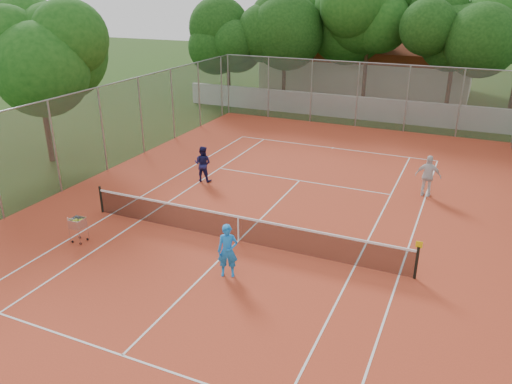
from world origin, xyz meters
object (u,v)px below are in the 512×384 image
at_px(player_far_right, 428,176).
at_px(ball_hopper, 78,229).
at_px(tennis_net, 238,228).
at_px(clubhouse, 367,65).
at_px(player_near, 228,251).
at_px(player_far_left, 203,164).

distance_m(player_far_right, ball_hopper, 13.94).
bearing_deg(ball_hopper, tennis_net, 30.31).
distance_m(tennis_net, ball_hopper, 5.50).
distance_m(clubhouse, player_near, 31.28).
relative_size(tennis_net, player_far_right, 6.69).
bearing_deg(ball_hopper, player_near, 7.21).
relative_size(player_near, ball_hopper, 1.75).
height_order(player_far_right, ball_hopper, player_far_right).
distance_m(player_near, ball_hopper, 5.70).
distance_m(player_near, player_far_left, 8.23).
xyz_separation_m(player_near, player_far_left, (-4.70, 6.75, -0.03)).
distance_m(clubhouse, player_far_left, 24.51).
height_order(player_near, ball_hopper, player_near).
bearing_deg(clubhouse, tennis_net, -86.05).
bearing_deg(clubhouse, player_near, -85.07).
bearing_deg(player_far_right, clubhouse, -71.66).
bearing_deg(player_far_right, player_far_left, 13.25).
relative_size(clubhouse, player_near, 9.66).
bearing_deg(player_near, clubhouse, 72.81).
distance_m(clubhouse, ball_hopper, 31.48).
bearing_deg(player_far_left, ball_hopper, 76.58).
bearing_deg(player_far_left, clubhouse, -100.03).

